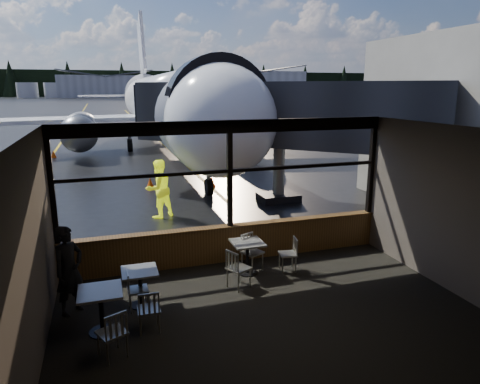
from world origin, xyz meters
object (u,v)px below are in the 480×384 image
cafe_table_near (247,258)px  passenger (69,270)px  chair_mid_s (149,310)px  cone_nose (212,182)px  chair_left_s (112,333)px  chair_mid_w (138,290)px  cone_extra (150,183)px  cafe_table_mid (140,288)px  ground_crew (159,189)px  chair_near_e (288,254)px  chair_near_w (239,269)px  cone_wing (53,154)px  chair_near_n (252,253)px  airliner (164,64)px  jet_bridge (279,138)px  cafe_table_left (102,312)px

cafe_table_near → passenger: bearing=-170.2°
chair_mid_s → cone_nose: bearing=71.7°
chair_left_s → chair_mid_w: bearing=45.9°
chair_mid_w → cone_extra: (1.35, 10.29, -0.16)m
cafe_table_mid → cone_nose: bearing=68.2°
chair_left_s → cone_extra: size_ratio=1.73×
cafe_table_mid → chair_left_s: chair_left_s is taller
chair_left_s → cone_nose: chair_left_s is taller
chair_mid_w → cone_extra: 10.38m
ground_crew → cone_nose: ground_crew is taller
chair_near_e → chair_mid_s: (-3.40, -1.62, 0.00)m
chair_near_w → cone_wing: 21.09m
cone_wing → chair_near_w: bearing=-74.7°
chair_near_n → chair_mid_s: bearing=11.4°
airliner → cafe_table_near: 20.79m
jet_bridge → chair_mid_w: size_ratio=13.35×
chair_mid_s → cone_extra: (1.23, 11.13, -0.16)m
cafe_table_near → passenger: passenger is taller
jet_bridge → passenger: jet_bridge is taller
ground_crew → cone_extra: bearing=-119.2°
jet_bridge → cafe_table_mid: bearing=-129.8°
cafe_table_mid → chair_mid_s: bearing=-86.5°
chair_mid_s → ground_crew: 7.02m
chair_near_e → ground_crew: bearing=33.3°
chair_near_w → chair_near_n: chair_near_w is taller
airliner → chair_mid_s: bearing=-98.5°
airliner → jet_bridge: 14.31m
airliner → cafe_table_mid: size_ratio=49.33×
chair_mid_w → ground_crew: size_ratio=0.42×
cafe_table_left → chair_near_e: chair_near_e is taller
ground_crew → cone_wing: 15.28m
jet_bridge → cone_nose: jet_bridge is taller
cone_extra → cafe_table_near: bearing=-82.6°
passenger → cone_extra: bearing=30.4°
airliner → chair_left_s: bearing=-99.9°
passenger → cone_extra: (2.58, 10.02, -0.63)m
chair_mid_s → chair_left_s: size_ratio=0.96×
cafe_table_left → ground_crew: 7.01m
cafe_table_left → chair_mid_s: bearing=-13.0°
chair_near_n → chair_mid_s: size_ratio=1.09×
jet_bridge → chair_near_e: 7.22m
chair_near_e → cone_wing: (-6.94, 19.84, -0.18)m
chair_near_w → cone_wing: size_ratio=1.94×
chair_mid_s → chair_left_s: bearing=-135.5°
chair_near_e → cafe_table_near: bearing=91.4°
chair_near_e → ground_crew: ground_crew is taller
cone_wing → cone_extra: bearing=-65.2°
airliner → chair_mid_s: (-3.53, -21.83, -5.28)m
jet_bridge → cone_extra: 5.93m
chair_mid_s → cone_wing: chair_mid_s is taller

